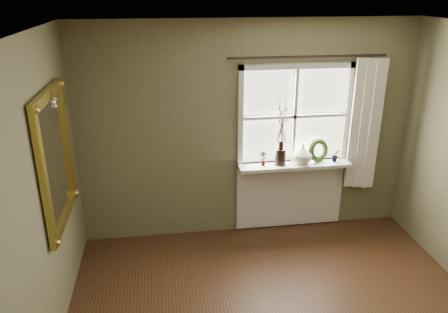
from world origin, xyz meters
The scene contains 14 objects.
ceiling centered at (0.00, 0.00, 2.60)m, with size 4.50×4.50×0.00m, color silver.
wall_back centered at (0.00, 2.30, 1.30)m, with size 4.00×0.10×2.60m, color #6B6746.
wall_left centered at (-2.05, 0.00, 1.30)m, with size 0.10×4.50×2.60m, color #6B6746.
window_frame centered at (0.55, 2.23, 1.48)m, with size 1.36×0.06×1.24m.
window_sill centered at (0.55, 2.12, 0.90)m, with size 1.36×0.26×0.04m, color silver.
window_apron centered at (0.55, 2.23, 0.46)m, with size 1.36×0.04×0.88m, color silver.
dark_jug centered at (0.37, 2.12, 1.02)m, with size 0.13×0.13×0.20m, color black.
cream_vase centered at (0.64, 2.12, 1.04)m, with size 0.23×0.23×0.24m, color silver.
wreath centered at (0.85, 2.16, 1.03)m, with size 0.29×0.29×0.07m, color #324A21.
potted_plant_left centered at (0.16, 2.12, 1.01)m, with size 0.09×0.06×0.18m, color #324A21.
potted_plant_right centered at (1.06, 2.12, 1.00)m, with size 0.08×0.07×0.15m, color #324A21.
curtain centered at (1.39, 2.13, 1.37)m, with size 0.36×0.12×1.59m, color beige.
curtain_rod centered at (0.65, 2.17, 2.18)m, with size 0.03×0.03×1.84m, color black.
gilt_mirror centered at (-1.96, 1.25, 1.47)m, with size 0.10×1.05×1.25m.
Camera 1 is at (-1.00, -2.57, 2.92)m, focal length 35.00 mm.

